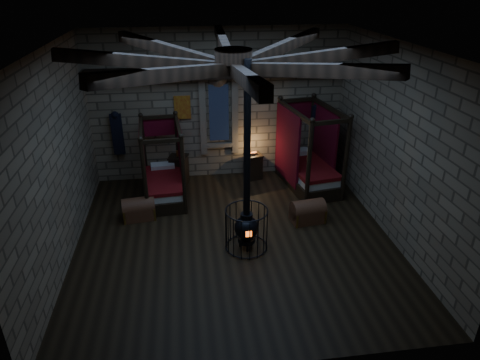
{
  "coord_description": "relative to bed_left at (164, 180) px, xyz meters",
  "views": [
    {
      "loc": [
        -0.98,
        -8.04,
        5.44
      ],
      "look_at": [
        0.21,
        0.6,
        1.19
      ],
      "focal_mm": 32.0,
      "sensor_mm": 36.0,
      "label": 1
    }
  ],
  "objects": [
    {
      "name": "trunk_left",
      "position": [
        -0.61,
        -1.03,
        -0.25
      ],
      "size": [
        0.82,
        0.58,
        0.56
      ],
      "rotation": [
        0.0,
        0.0,
        0.13
      ],
      "color": "brown",
      "rests_on": "ground"
    },
    {
      "name": "stove",
      "position": [
        1.8,
        -2.62,
        0.09
      ],
      "size": [
        0.92,
        0.92,
        4.05
      ],
      "rotation": [
        0.0,
        0.0,
        0.04
      ],
      "color": "black",
      "rests_on": "ground"
    },
    {
      "name": "nightstand_left",
      "position": [
        0.39,
        0.83,
        -0.08
      ],
      "size": [
        0.62,
        0.6,
        1.0
      ],
      "rotation": [
        0.0,
        0.0,
        -0.26
      ],
      "color": "black",
      "rests_on": "ground"
    },
    {
      "name": "nightstand_right",
      "position": [
        2.53,
        0.84,
        -0.12
      ],
      "size": [
        0.56,
        0.55,
        0.81
      ],
      "rotation": [
        0.0,
        0.0,
        0.26
      ],
      "color": "black",
      "rests_on": "ground"
    },
    {
      "name": "room",
      "position": [
        1.59,
        -2.17,
        3.25
      ],
      "size": [
        7.02,
        7.02,
        4.29
      ],
      "color": "black",
      "rests_on": "ground"
    },
    {
      "name": "trunk_right",
      "position": [
        3.43,
        -1.72,
        -0.24
      ],
      "size": [
        0.84,
        0.6,
        0.57
      ],
      "rotation": [
        0.0,
        0.0,
        0.13
      ],
      "color": "brown",
      "rests_on": "ground"
    },
    {
      "name": "bed_left",
      "position": [
        0.0,
        0.0,
        0.0
      ],
      "size": [
        1.15,
        1.99,
        2.01
      ],
      "rotation": [
        0.0,
        0.0,
        0.07
      ],
      "color": "black",
      "rests_on": "ground"
    },
    {
      "name": "bed_right",
      "position": [
        3.94,
        0.21,
        0.06
      ],
      "size": [
        1.46,
        2.3,
        2.26
      ],
      "rotation": [
        0.0,
        0.0,
        0.16
      ],
      "color": "black",
      "rests_on": "ground"
    }
  ]
}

